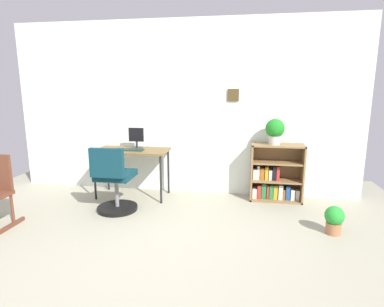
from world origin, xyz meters
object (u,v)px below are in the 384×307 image
at_px(office_chair, 114,184).
at_px(potted_plant_on_shelf, 275,130).
at_px(keyboard, 129,150).
at_px(bookshelf_low, 275,176).
at_px(desk, 132,154).
at_px(potted_plant_floor, 334,219).
at_px(monitor, 136,138).

bearing_deg(office_chair, potted_plant_on_shelf, 20.86).
height_order(keyboard, bookshelf_low, bookshelf_low).
bearing_deg(keyboard, office_chair, -89.73).
height_order(desk, bookshelf_low, bookshelf_low).
distance_m(office_chair, potted_plant_floor, 2.62).
height_order(desk, keyboard, keyboard).
xyz_separation_m(keyboard, bookshelf_low, (2.07, 0.26, -0.36)).
bearing_deg(office_chair, potted_plant_floor, -4.47).
distance_m(desk, bookshelf_low, 2.07).
height_order(desk, monitor, monitor).
height_order(office_chair, potted_plant_floor, office_chair).
bearing_deg(potted_plant_floor, office_chair, 175.53).
height_order(desk, office_chair, office_chair).
bearing_deg(keyboard, monitor, 68.64).
height_order(monitor, office_chair, monitor).
height_order(keyboard, potted_plant_on_shelf, potted_plant_on_shelf).
bearing_deg(office_chair, desk, 88.17).
distance_m(keyboard, potted_plant_on_shelf, 2.06).
distance_m(monitor, keyboard, 0.23).
height_order(keyboard, office_chair, office_chair).
relative_size(monitor, office_chair, 0.35).
height_order(bookshelf_low, potted_plant_floor, bookshelf_low).
distance_m(monitor, office_chair, 0.87).
bearing_deg(potted_plant_on_shelf, office_chair, -159.14).
height_order(bookshelf_low, potted_plant_on_shelf, potted_plant_on_shelf).
xyz_separation_m(bookshelf_low, potted_plant_floor, (0.55, -1.02, -0.18)).
distance_m(monitor, potted_plant_on_shelf, 1.97).
bearing_deg(potted_plant_floor, keyboard, 163.80).
xyz_separation_m(desk, bookshelf_low, (2.04, 0.20, -0.29)).
xyz_separation_m(keyboard, potted_plant_floor, (2.61, -0.76, -0.54)).
bearing_deg(bookshelf_low, desk, -174.47).
distance_m(office_chair, potted_plant_on_shelf, 2.26).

